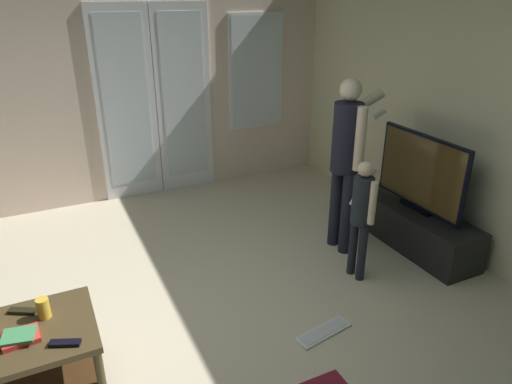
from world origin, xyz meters
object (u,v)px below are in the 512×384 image
at_px(coffee_table, 7,356).
at_px(loose_keyboard, 324,332).
at_px(flat_screen_tv, 421,173).
at_px(book_stack, 20,337).
at_px(tv_stand, 413,227).
at_px(person_adult, 347,151).
at_px(cup_near_edge, 43,308).
at_px(dvd_remote_slim, 23,311).
at_px(tv_remote_black, 65,343).
at_px(person_child, 362,210).

xyz_separation_m(coffee_table, loose_keyboard, (1.99, -0.31, -0.32)).
bearing_deg(flat_screen_tv, book_stack, -172.19).
height_order(tv_stand, flat_screen_tv, flat_screen_tv).
height_order(flat_screen_tv, person_adult, person_adult).
distance_m(cup_near_edge, dvd_remote_slim, 0.17).
relative_size(person_adult, tv_remote_black, 9.43).
bearing_deg(person_adult, cup_near_edge, -167.64).
bearing_deg(tv_remote_black, person_child, 33.02).
bearing_deg(coffee_table, tv_stand, 6.56).
relative_size(dvd_remote_slim, book_stack, 0.80).
bearing_deg(flat_screen_tv, tv_stand, -65.12).
bearing_deg(tv_stand, dvd_remote_slim, -176.65).
bearing_deg(tv_remote_black, flat_screen_tv, 34.20).
bearing_deg(person_child, tv_remote_black, -170.18).
bearing_deg(book_stack, dvd_remote_slim, 86.49).
height_order(coffee_table, tv_remote_black, tv_remote_black).
bearing_deg(person_child, person_adult, 71.16).
height_order(cup_near_edge, book_stack, cup_near_edge).
distance_m(coffee_table, dvd_remote_slim, 0.27).
bearing_deg(book_stack, person_child, 5.69).
distance_m(coffee_table, flat_screen_tv, 3.50).
bearing_deg(book_stack, coffee_table, 148.41).
distance_m(tv_remote_black, book_stack, 0.27).
distance_m(loose_keyboard, tv_remote_black, 1.73).
height_order(person_adult, tv_remote_black, person_adult).
bearing_deg(person_adult, tv_stand, -22.20).
bearing_deg(person_adult, person_child, -108.84).
bearing_deg(book_stack, flat_screen_tv, 7.81).
height_order(tv_stand, tv_remote_black, tv_remote_black).
height_order(coffee_table, loose_keyboard, coffee_table).
bearing_deg(loose_keyboard, person_adult, 49.86).
height_order(tv_remote_black, book_stack, book_stack).
bearing_deg(book_stack, cup_near_edge, 48.96).
distance_m(coffee_table, loose_keyboard, 2.04).
xyz_separation_m(tv_stand, person_child, (-0.81, -0.20, 0.43)).
bearing_deg(dvd_remote_slim, person_child, 29.67).
relative_size(coffee_table, tv_remote_black, 5.94).
height_order(loose_keyboard, dvd_remote_slim, dvd_remote_slim).
distance_m(tv_stand, book_stack, 3.40).
distance_m(person_adult, dvd_remote_slim, 2.78).
relative_size(coffee_table, person_child, 0.96).
relative_size(person_child, loose_keyboard, 2.30).
relative_size(person_adult, person_child, 1.53).
xyz_separation_m(person_child, loose_keyboard, (-0.66, -0.51, -0.62)).
height_order(coffee_table, flat_screen_tv, flat_screen_tv).
bearing_deg(tv_stand, person_adult, 157.80).
bearing_deg(loose_keyboard, dvd_remote_slim, 164.70).
distance_m(person_adult, loose_keyboard, 1.59).
height_order(person_child, loose_keyboard, person_child).
bearing_deg(book_stack, loose_keyboard, -7.58).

